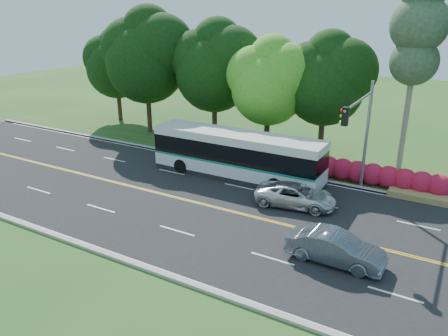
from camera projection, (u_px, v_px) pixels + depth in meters
The scene contains 12 objects.
ground at pixel (219, 208), 25.70m from camera, with size 120.00×120.00×0.00m, color #264B19.
road at pixel (219, 208), 25.70m from camera, with size 60.00×14.00×0.02m, color black.
curb_north at pixel (269, 170), 31.49m from camera, with size 60.00×0.30×0.15m, color #A3A094.
curb_south at pixel (139, 265), 19.86m from camera, with size 60.00×0.30×0.15m, color #A3A094.
grass_verge at pixel (279, 163), 33.01m from camera, with size 60.00×4.00×0.10m, color #264B19.
lane_markings at pixel (217, 208), 25.74m from camera, with size 57.60×13.82×0.00m.
tree_row at pixel (239, 65), 35.67m from camera, with size 44.70×9.10×13.84m.
bougainvillea_hedge at pixel (375, 176), 28.72m from camera, with size 9.50×2.25×1.50m.
traffic_signal at pixel (361, 125), 25.45m from camera, with size 0.42×6.10×7.00m.
transit_bus at pixel (237, 156), 29.90m from camera, with size 12.12×2.74×3.17m.
sedan at pixel (335, 248), 19.99m from camera, with size 1.55×4.45×1.47m, color slate.
suv at pixel (296, 195), 25.80m from camera, with size 2.20×4.77×1.33m, color silver.
Camera 1 is at (11.90, -20.05, 11.09)m, focal length 35.00 mm.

